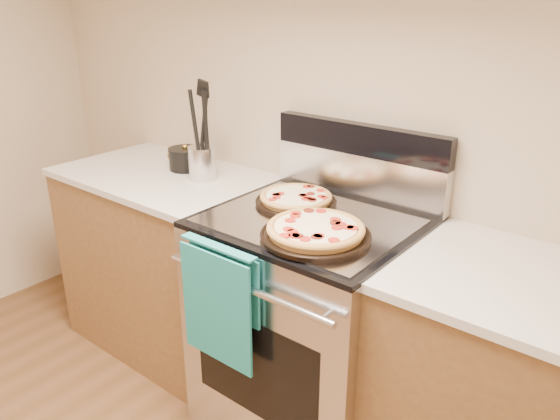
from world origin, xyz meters
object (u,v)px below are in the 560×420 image
Objects in this scene: range_body at (310,327)px; pepperoni_pizza_back at (296,199)px; pepperoni_pizza_front at (316,231)px; utensil_crock at (202,163)px; saucepan at (186,160)px.

pepperoni_pizza_back is (-0.13, 0.07, 0.50)m from range_body.
pepperoni_pizza_back is 0.85× the size of pepperoni_pizza_front.
pepperoni_pizza_front is (0.11, -0.14, 0.50)m from range_body.
pepperoni_pizza_back is 0.32m from pepperoni_pizza_front.
utensil_crock is at bearing 163.71° from pepperoni_pizza_front.
saucepan is at bearing 170.52° from range_body.
pepperoni_pizza_front reaches higher than pepperoni_pizza_back.
utensil_crock reaches higher than pepperoni_pizza_front.
pepperoni_pizza_back is 0.54m from utensil_crock.
utensil_crock is 0.97× the size of saucepan.
utensil_crock reaches higher than saucepan.
pepperoni_pizza_back is at bearing 152.07° from range_body.
range_body is at bearing -7.32° from utensil_crock.
pepperoni_pizza_front is 2.44× the size of utensil_crock.
pepperoni_pizza_back is at bearing -5.69° from saucepan.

